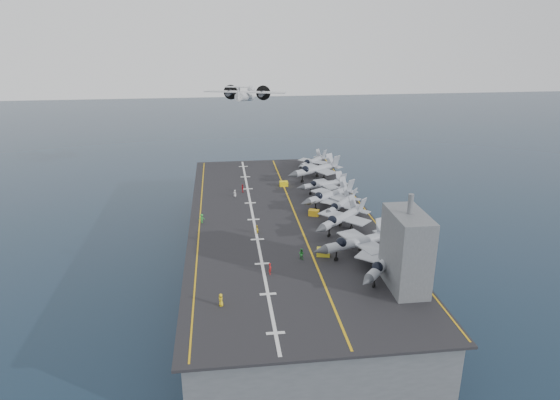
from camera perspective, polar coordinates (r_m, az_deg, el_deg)
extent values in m
plane|color=#142135|center=(107.87, 0.26, -7.23)|extent=(500.00, 500.00, 0.00)
cube|color=#56595E|center=(105.69, 0.27, -4.82)|extent=(36.00, 90.00, 10.00)
cube|color=black|center=(103.63, 0.27, -2.20)|extent=(38.00, 92.00, 0.40)
cube|color=gold|center=(103.94, 1.91, -2.01)|extent=(0.35, 90.00, 0.02)
cube|color=silver|center=(103.01, -3.04, -2.24)|extent=(0.50, 90.00, 0.02)
cube|color=gold|center=(102.94, -9.17, -2.49)|extent=(0.25, 90.00, 0.02)
cube|color=gold|center=(107.31, 10.12, -1.61)|extent=(0.25, 90.00, 0.02)
imported|color=yellow|center=(73.33, -6.77, -11.26)|extent=(1.06, 1.33, 1.93)
imported|color=yellow|center=(96.10, -2.70, -3.37)|extent=(1.13, 1.22, 1.69)
imported|color=green|center=(102.17, -8.93, -2.09)|extent=(1.21, 0.86, 1.90)
imported|color=#B3111A|center=(119.19, -4.29, 1.33)|extent=(0.80, 1.18, 1.95)
imported|color=silver|center=(116.47, -5.19, 0.78)|extent=(1.18, 1.13, 1.64)
imported|color=#B21919|center=(81.09, -1.14, -7.86)|extent=(0.96, 1.29, 1.98)
imported|color=#268C33|center=(86.03, 2.45, -6.18)|extent=(1.40, 1.30, 1.94)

